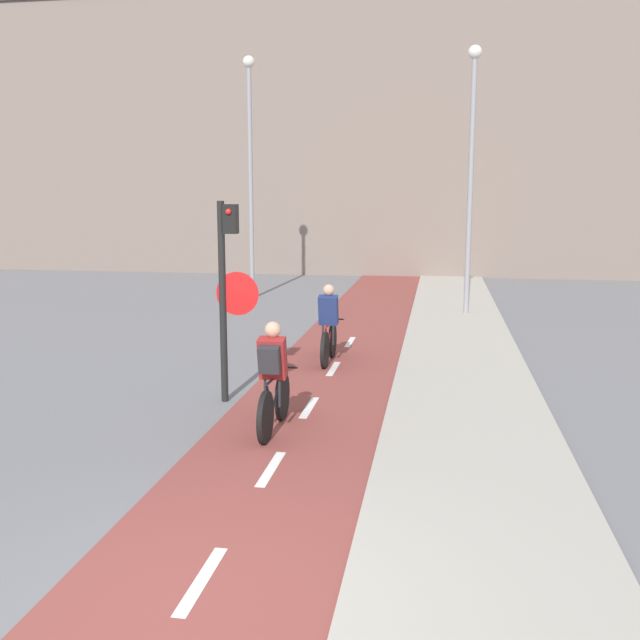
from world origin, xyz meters
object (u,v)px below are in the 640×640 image
object	(u,v)px
traffic_light_pole	(228,279)
street_lamp_sidewalk	(471,154)
cyclist_far	(329,329)
cyclist_near	(273,381)
street_lamp_far	(250,155)

from	to	relation	value
traffic_light_pole	street_lamp_sidewalk	distance (m)	10.21
street_lamp_sidewalk	cyclist_far	bearing A→B (deg)	-114.16
traffic_light_pole	cyclist_near	bearing A→B (deg)	-52.81
cyclist_near	cyclist_far	distance (m)	4.18
traffic_light_pole	cyclist_far	world-z (taller)	traffic_light_pole
street_lamp_far	street_lamp_sidewalk	size ratio (longest dim) A/B	1.05
traffic_light_pole	cyclist_near	size ratio (longest dim) A/B	1.82
traffic_light_pole	street_lamp_far	xyz separation A→B (m)	(-2.62, 11.27, 2.51)
traffic_light_pole	street_lamp_sidewalk	bearing A→B (deg)	66.63
traffic_light_pole	cyclist_near	xyz separation A→B (m)	(1.01, -1.33, -1.21)
street_lamp_sidewalk	cyclist_far	xyz separation A→B (m)	(-2.82, -6.28, -3.59)
street_lamp_far	street_lamp_sidewalk	bearing A→B (deg)	-18.06
street_lamp_sidewalk	cyclist_near	bearing A→B (deg)	-105.65
traffic_light_pole	street_lamp_sidewalk	xyz separation A→B (m)	(3.94, 9.12, 2.34)
traffic_light_pole	street_lamp_far	size ratio (longest dim) A/B	0.42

